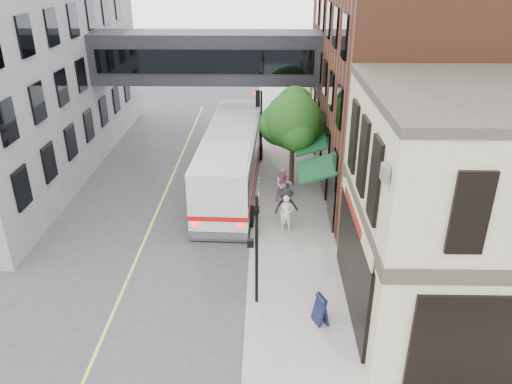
{
  "coord_description": "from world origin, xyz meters",
  "views": [
    {
      "loc": [
        0.7,
        -13.55,
        12.15
      ],
      "look_at": [
        0.31,
        5.17,
        3.3
      ],
      "focal_mm": 35.0,
      "sensor_mm": 36.0,
      "label": 1
    }
  ],
  "objects_px": {
    "bus": "(232,156)",
    "pedestrian_a": "(287,213)",
    "newspaper_box": "(285,189)",
    "pedestrian_b": "(283,185)",
    "pedestrian_c": "(286,206)",
    "sandwich_board": "(321,309)"
  },
  "relations": [
    {
      "from": "pedestrian_c",
      "to": "sandwich_board",
      "type": "xyz_separation_m",
      "value": [
        0.98,
        -7.45,
        -0.37
      ]
    },
    {
      "from": "pedestrian_c",
      "to": "bus",
      "type": "bearing_deg",
      "value": 108.2
    },
    {
      "from": "pedestrian_a",
      "to": "newspaper_box",
      "type": "bearing_deg",
      "value": 85.17
    },
    {
      "from": "pedestrian_b",
      "to": "pedestrian_a",
      "type": "bearing_deg",
      "value": -94.76
    },
    {
      "from": "pedestrian_a",
      "to": "pedestrian_c",
      "type": "height_order",
      "value": "pedestrian_c"
    },
    {
      "from": "pedestrian_b",
      "to": "sandwich_board",
      "type": "relative_size",
      "value": 1.71
    },
    {
      "from": "bus",
      "to": "pedestrian_a",
      "type": "xyz_separation_m",
      "value": [
        2.95,
        -5.28,
        -0.87
      ]
    },
    {
      "from": "bus",
      "to": "newspaper_box",
      "type": "height_order",
      "value": "bus"
    },
    {
      "from": "bus",
      "to": "newspaper_box",
      "type": "relative_size",
      "value": 13.82
    },
    {
      "from": "pedestrian_b",
      "to": "newspaper_box",
      "type": "height_order",
      "value": "pedestrian_b"
    },
    {
      "from": "pedestrian_a",
      "to": "newspaper_box",
      "type": "height_order",
      "value": "pedestrian_a"
    },
    {
      "from": "bus",
      "to": "pedestrian_c",
      "type": "relative_size",
      "value": 6.91
    },
    {
      "from": "pedestrian_c",
      "to": "sandwich_board",
      "type": "height_order",
      "value": "pedestrian_c"
    },
    {
      "from": "pedestrian_c",
      "to": "newspaper_box",
      "type": "distance_m",
      "value": 3.04
    },
    {
      "from": "bus",
      "to": "newspaper_box",
      "type": "bearing_deg",
      "value": -27.37
    },
    {
      "from": "pedestrian_a",
      "to": "pedestrian_c",
      "type": "distance_m",
      "value": 0.72
    },
    {
      "from": "pedestrian_b",
      "to": "newspaper_box",
      "type": "distance_m",
      "value": 0.75
    },
    {
      "from": "bus",
      "to": "sandwich_board",
      "type": "bearing_deg",
      "value": -71.77
    },
    {
      "from": "pedestrian_a",
      "to": "pedestrian_b",
      "type": "bearing_deg",
      "value": 86.92
    },
    {
      "from": "pedestrian_a",
      "to": "pedestrian_b",
      "type": "relative_size",
      "value": 0.93
    },
    {
      "from": "pedestrian_a",
      "to": "newspaper_box",
      "type": "relative_size",
      "value": 1.93
    },
    {
      "from": "newspaper_box",
      "to": "bus",
      "type": "bearing_deg",
      "value": 152.92
    }
  ]
}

